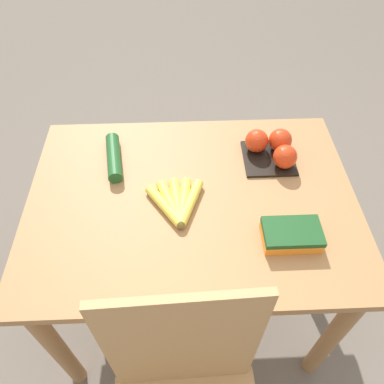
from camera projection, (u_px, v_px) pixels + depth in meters
name	position (u px, v px, depth m)	size (l,w,h in m)	color
ground_plane	(192.00, 296.00, 1.80)	(12.00, 12.00, 0.00)	#665B51
dining_table	(192.00, 219.00, 1.33)	(1.09, 0.79, 0.74)	#9E7044
banana_bunch	(177.00, 203.00, 1.20)	(0.19, 0.20, 0.03)	brown
tomato_pack	(273.00, 148.00, 1.33)	(0.18, 0.18, 0.09)	black
carrot_bag	(292.00, 234.00, 1.11)	(0.17, 0.11, 0.05)	orange
cucumber_near	(114.00, 157.00, 1.33)	(0.08, 0.22, 0.05)	#1E5123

